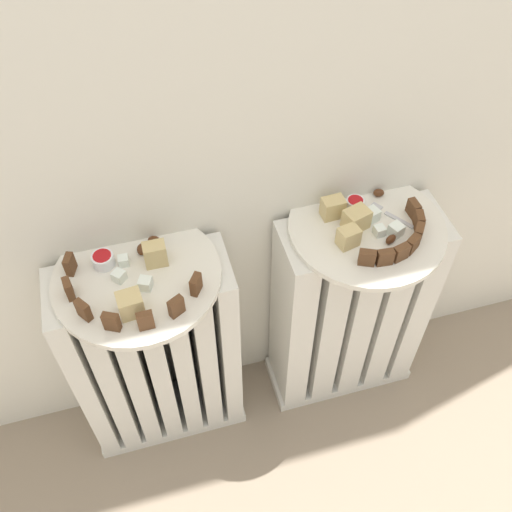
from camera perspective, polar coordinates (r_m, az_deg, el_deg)
name	(u,v)px	position (r m, az deg, el deg)	size (l,w,h in m)	color
ground_plane	(288,496)	(1.47, 3.20, -22.59)	(6.00, 6.00, 0.00)	gray
radiator_left	(158,358)	(1.31, -9.67, -9.89)	(0.36, 0.15, 0.56)	silver
radiator_right	(349,313)	(1.38, 9.12, -5.52)	(0.36, 0.15, 0.56)	silver
plate_left	(137,277)	(1.08, -11.65, -1.99)	(0.31, 0.31, 0.01)	silver
plate_right	(367,228)	(1.16, 10.86, 2.76)	(0.31, 0.31, 0.01)	silver
dark_cake_slice_left_0	(70,264)	(1.09, -17.88, -0.78)	(0.03, 0.01, 0.04)	#56351E
dark_cake_slice_left_1	(69,289)	(1.06, -17.98, -3.10)	(0.03, 0.01, 0.04)	#56351E
dark_cake_slice_left_2	(83,310)	(1.02, -16.64, -5.13)	(0.03, 0.01, 0.04)	#56351E
dark_cake_slice_left_3	(111,322)	(1.00, -14.06, -6.32)	(0.03, 0.01, 0.04)	#56351E
dark_cake_slice_left_4	(145,321)	(0.99, -10.84, -6.27)	(0.03, 0.01, 0.04)	#56351E
dark_cake_slice_left_5	(176,307)	(0.99, -7.86, -4.97)	(0.03, 0.01, 0.04)	#56351E
dark_cake_slice_left_6	(196,284)	(1.02, -5.94, -2.79)	(0.03, 0.01, 0.04)	#56351E
marble_cake_slice_left_0	(130,304)	(1.01, -12.27, -4.67)	(0.04, 0.04, 0.04)	tan
marble_cake_slice_left_1	(155,254)	(1.07, -9.91, 0.18)	(0.04, 0.03, 0.05)	tan
turkish_delight_left_0	(119,276)	(1.06, -13.36, -1.94)	(0.02, 0.02, 0.02)	white
turkish_delight_left_1	(123,261)	(1.09, -12.93, -0.46)	(0.02, 0.02, 0.02)	white
turkish_delight_left_2	(145,284)	(1.04, -10.85, -2.69)	(0.02, 0.02, 0.02)	white
medjool_date_left_0	(154,240)	(1.11, -10.02, 1.52)	(0.02, 0.02, 0.02)	#4C2814
medjool_date_left_1	(142,249)	(1.10, -11.20, 0.66)	(0.03, 0.02, 0.02)	#4C2814
jam_bowl_left	(103,259)	(1.09, -14.84, -0.33)	(0.04, 0.04, 0.03)	white
dark_cake_slice_right_0	(367,258)	(1.07, 10.88, -0.16)	(0.03, 0.02, 0.03)	#56351E
dark_cake_slice_right_1	(385,257)	(1.08, 12.59, -0.14)	(0.03, 0.02, 0.03)	#56351E
dark_cake_slice_right_2	(401,253)	(1.09, 14.08, 0.32)	(0.03, 0.02, 0.03)	#56351E
dark_cake_slice_right_3	(412,244)	(1.11, 15.17, 1.15)	(0.03, 0.02, 0.03)	#56351E
dark_cake_slice_right_4	(419,233)	(1.14, 15.74, 2.21)	(0.03, 0.02, 0.03)	#56351E
dark_cake_slice_right_5	(419,221)	(1.16, 15.76, 3.39)	(0.03, 0.02, 0.03)	#56351E
dark_cake_slice_right_6	(413,209)	(1.18, 15.25, 4.53)	(0.03, 0.02, 0.03)	#56351E
marble_cake_slice_right_0	(356,219)	(1.13, 9.86, 3.61)	(0.05, 0.04, 0.04)	tan
marble_cake_slice_right_1	(333,208)	(1.14, 7.58, 4.74)	(0.04, 0.03, 0.04)	tan
marble_cake_slice_right_2	(348,237)	(1.10, 9.10, 1.87)	(0.04, 0.03, 0.04)	tan
turkish_delight_right_0	(379,231)	(1.13, 12.07, 2.44)	(0.02, 0.02, 0.02)	white
turkish_delight_right_1	(372,215)	(1.16, 11.34, 4.01)	(0.03, 0.03, 0.03)	white
turkish_delight_right_2	(396,230)	(1.14, 13.64, 2.52)	(0.02, 0.02, 0.02)	white
medjool_date_right_0	(379,193)	(1.21, 12.00, 6.11)	(0.02, 0.02, 0.02)	#4C2814
medjool_date_right_1	(391,239)	(1.12, 13.14, 1.61)	(0.02, 0.01, 0.02)	#4C2814
jam_bowl_right	(355,204)	(1.17, 9.72, 5.08)	(0.04, 0.04, 0.03)	white
fork	(388,214)	(1.18, 12.89, 4.05)	(0.07, 0.09, 0.00)	#B7B7BC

